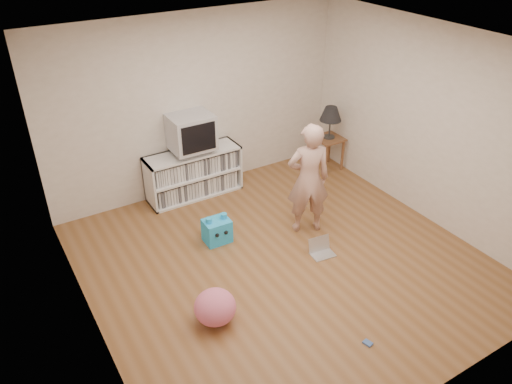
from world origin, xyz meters
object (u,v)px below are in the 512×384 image
object	(u,v)px
dvd_deck	(192,150)
media_unit	(193,173)
plush_pink	(215,307)
plush_blue	(217,230)
side_table	(328,145)
table_lamp	(331,115)
person	(308,179)
crt_tv	(191,132)
laptop	(321,249)

from	to	relation	value
dvd_deck	media_unit	bearing A→B (deg)	90.00
media_unit	plush_pink	size ratio (longest dim) A/B	3.17
dvd_deck	plush_blue	xyz separation A→B (m)	(-0.26, -1.22, -0.57)
media_unit	dvd_deck	size ratio (longest dim) A/B	3.11
media_unit	side_table	bearing A→B (deg)	-9.92
side_table	table_lamp	world-z (taller)	table_lamp
person	plush_pink	size ratio (longest dim) A/B	3.44
side_table	person	distance (m)	1.83
dvd_deck	crt_tv	size ratio (longest dim) A/B	0.75
media_unit	table_lamp	distance (m)	2.31
side_table	plush_blue	bearing A→B (deg)	-160.87
crt_tv	plush_blue	bearing A→B (deg)	-102.01
media_unit	laptop	world-z (taller)	media_unit
media_unit	laptop	xyz separation A→B (m)	(0.73, -2.14, -0.30)
media_unit	plush_blue	bearing A→B (deg)	-101.83
side_table	table_lamp	bearing A→B (deg)	0.00
laptop	side_table	bearing A→B (deg)	56.81
laptop	plush_pink	xyz separation A→B (m)	(-1.66, -0.35, 0.13)
table_lamp	laptop	world-z (taller)	table_lamp
table_lamp	person	xyz separation A→B (m)	(-1.32, -1.22, -0.18)
crt_tv	table_lamp	world-z (taller)	crt_tv
side_table	plush_pink	xyz separation A→B (m)	(-3.13, -2.10, -0.23)
dvd_deck	side_table	bearing A→B (deg)	-9.53
crt_tv	plush_pink	bearing A→B (deg)	-110.63
media_unit	plush_pink	world-z (taller)	media_unit
dvd_deck	crt_tv	bearing A→B (deg)	-90.00
person	laptop	bearing A→B (deg)	95.88
crt_tv	side_table	xyz separation A→B (m)	(2.20, -0.37, -0.60)
crt_tv	plush_blue	xyz separation A→B (m)	(-0.26, -1.22, -0.86)
plush_pink	side_table	bearing A→B (deg)	33.85
media_unit	person	size ratio (longest dim) A/B	0.92
dvd_deck	side_table	xyz separation A→B (m)	(2.20, -0.37, -0.32)
dvd_deck	person	size ratio (longest dim) A/B	0.30
person	crt_tv	bearing A→B (deg)	-38.88
crt_tv	laptop	distance (m)	2.44
table_lamp	person	size ratio (longest dim) A/B	0.34
plush_blue	dvd_deck	bearing A→B (deg)	79.68
crt_tv	plush_pink	size ratio (longest dim) A/B	1.36
media_unit	person	bearing A→B (deg)	-61.16
laptop	plush_blue	world-z (taller)	plush_blue
table_lamp	plush_pink	xyz separation A→B (m)	(-3.13, -2.10, -0.75)
person	media_unit	bearing A→B (deg)	-39.17
table_lamp	plush_blue	distance (m)	2.72
crt_tv	person	distance (m)	1.84
crt_tv	plush_pink	world-z (taller)	crt_tv
person	plush_blue	xyz separation A→B (m)	(-1.14, 0.37, -0.60)
dvd_deck	person	bearing A→B (deg)	-60.92
crt_tv	laptop	bearing A→B (deg)	-71.00
dvd_deck	plush_blue	world-z (taller)	dvd_deck
table_lamp	person	world-z (taller)	person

